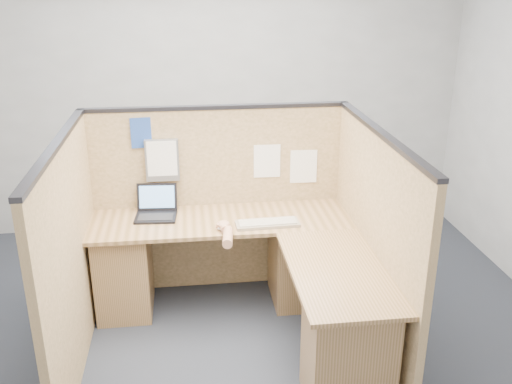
{
  "coord_description": "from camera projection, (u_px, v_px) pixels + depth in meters",
  "views": [
    {
      "loc": [
        -0.23,
        -3.27,
        2.46
      ],
      "look_at": [
        0.25,
        0.5,
        1.0
      ],
      "focal_mm": 40.0,
      "sensor_mm": 36.0,
      "label": 1
    }
  ],
  "objects": [
    {
      "name": "l_desk",
      "position": [
        251.0,
        282.0,
        4.08
      ],
      "size": [
        1.95,
        1.75,
        0.73
      ],
      "color": "brown",
      "rests_on": "floor"
    },
    {
      "name": "keyboard",
      "position": [
        267.0,
        223.0,
        4.19
      ],
      "size": [
        0.47,
        0.18,
        0.03
      ],
      "rotation": [
        0.0,
        0.0,
        0.04
      ],
      "color": "gray",
      "rests_on": "l_desk"
    },
    {
      "name": "cubicle_partitions",
      "position": [
        223.0,
        228.0,
        4.06
      ],
      "size": [
        2.06,
        1.83,
        1.53
      ],
      "color": "olive",
      "rests_on": "floor"
    },
    {
      "name": "paper_left",
      "position": [
        267.0,
        161.0,
        4.49
      ],
      "size": [
        0.21,
        0.01,
        0.27
      ],
      "primitive_type": "cube",
      "rotation": [
        0.0,
        0.0,
        -0.02
      ],
      "color": "white",
      "rests_on": "cubicle_partitions"
    },
    {
      "name": "laptop",
      "position": [
        156.0,
        209.0,
        4.35
      ],
      "size": [
        0.32,
        0.31,
        0.22
      ],
      "rotation": [
        0.0,
        0.0,
        -0.07
      ],
      "color": "black",
      "rests_on": "l_desk"
    },
    {
      "name": "mouse",
      "position": [
        224.0,
        227.0,
        4.11
      ],
      "size": [
        0.11,
        0.08,
        0.04
      ],
      "primitive_type": "ellipsoid",
      "rotation": [
        0.0,
        0.0,
        0.18
      ],
      "color": "#B6B6BB",
      "rests_on": "l_desk"
    },
    {
      "name": "american_flag",
      "position": [
        162.0,
        153.0,
        4.35
      ],
      "size": [
        0.19,
        0.01,
        0.32
      ],
      "color": "olive",
      "rests_on": "cubicle_partitions"
    },
    {
      "name": "floor",
      "position": [
        230.0,
        355.0,
        3.94
      ],
      "size": [
        5.0,
        5.0,
        0.0
      ],
      "primitive_type": "plane",
      "color": "#21252F",
      "rests_on": "ground"
    },
    {
      "name": "file_holder",
      "position": [
        162.0,
        160.0,
        4.36
      ],
      "size": [
        0.26,
        0.05,
        0.33
      ],
      "color": "slate",
      "rests_on": "cubicle_partitions"
    },
    {
      "name": "blue_poster",
      "position": [
        142.0,
        133.0,
        4.29
      ],
      "size": [
        0.17,
        0.02,
        0.23
      ],
      "primitive_type": "cube",
      "rotation": [
        0.0,
        0.0,
        0.12
      ],
      "color": "#204194",
      "rests_on": "cubicle_partitions"
    },
    {
      "name": "wall_back",
      "position": [
        208.0,
        91.0,
        5.52
      ],
      "size": [
        5.0,
        0.0,
        5.0
      ],
      "primitive_type": "plane",
      "rotation": [
        1.57,
        0.0,
        0.0
      ],
      "color": "#939698",
      "rests_on": "floor"
    },
    {
      "name": "hand_forearm",
      "position": [
        226.0,
        233.0,
        3.98
      ],
      "size": [
        0.1,
        0.37,
        0.08
      ],
      "color": "tan",
      "rests_on": "l_desk"
    },
    {
      "name": "paper_right",
      "position": [
        304.0,
        167.0,
        4.55
      ],
      "size": [
        0.21,
        0.01,
        0.27
      ],
      "primitive_type": "cube",
      "rotation": [
        0.0,
        0.0,
        -0.04
      ],
      "color": "white",
      "rests_on": "cubicle_partitions"
    }
  ]
}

